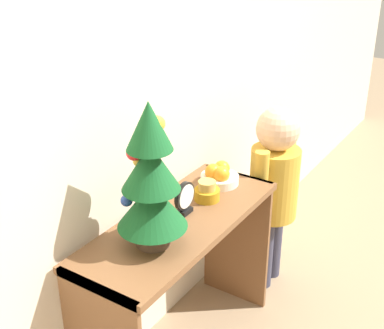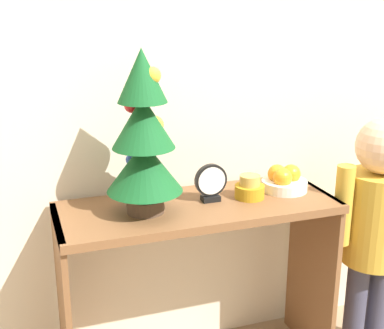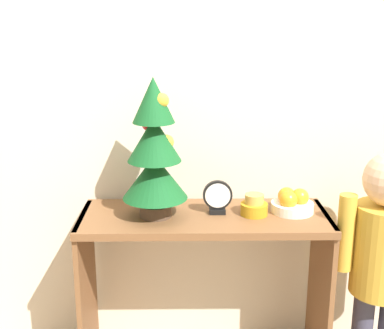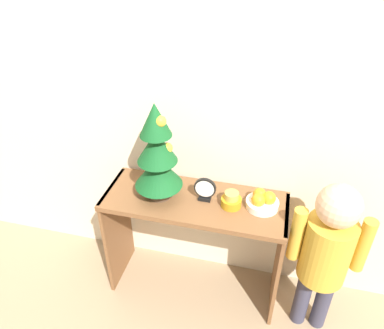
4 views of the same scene
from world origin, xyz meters
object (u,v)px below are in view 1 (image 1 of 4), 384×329
Objects in this scene: mini_tree at (151,179)px; fruit_bowl at (219,175)px; desk_clock at (185,198)px; child_figure at (274,180)px; singing_bowl at (207,192)px.

mini_tree is 3.21× the size of fruit_bowl.
child_figure reaches higher than desk_clock.
mini_tree is at bearing -174.45° from desk_clock.
desk_clock is (-0.15, 0.02, 0.03)m from singing_bowl.
singing_bowl is at bearing 1.26° from mini_tree.
mini_tree is at bearing -175.74° from fruit_bowl.
child_figure is (0.66, -0.10, -0.17)m from desk_clock.
desk_clock is 0.68m from child_figure.
child_figure is (0.90, -0.08, -0.37)m from mini_tree.
desk_clock is (-0.31, -0.02, 0.03)m from fruit_bowl.
desk_clock is at bearing -176.80° from fruit_bowl.
mini_tree is 0.60m from fruit_bowl.
mini_tree is 0.56× the size of child_figure.
fruit_bowl is 1.24× the size of desk_clock.
fruit_bowl is 1.58× the size of singing_bowl.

